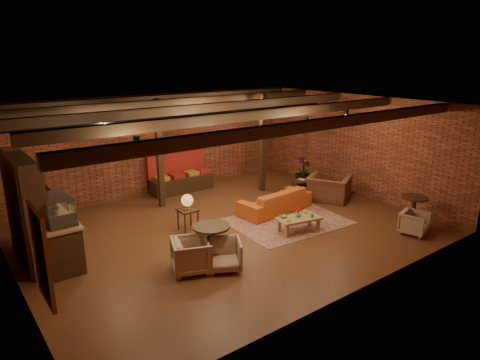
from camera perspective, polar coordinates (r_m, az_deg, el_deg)
floor at (r=11.30m, az=-1.56°, el=-6.47°), size 10.00×10.00×0.00m
ceiling at (r=10.48m, az=-1.70°, el=9.87°), size 10.00×8.00×0.02m
wall_back at (r=14.16m, az=-11.05°, el=4.73°), size 10.00×0.02×3.20m
wall_front at (r=8.01m, az=15.18°, el=-4.61°), size 10.00×0.02×3.20m
wall_left at (r=9.02m, az=-28.61°, el=-3.72°), size 0.02×8.00×3.20m
wall_right at (r=14.18m, az=15.16°, el=4.48°), size 0.02×8.00×3.20m
ceiling_beams at (r=10.50m, az=-1.70°, el=9.22°), size 9.80×6.40×0.22m
ceiling_pipe at (r=11.86m, az=-6.20°, el=8.84°), size 9.60×0.12×0.12m
post_left at (r=12.67m, az=-10.69°, el=3.39°), size 0.16×0.16×3.20m
post_right at (r=13.99m, az=3.03°, el=4.87°), size 0.16×0.16×3.20m
service_counter at (r=10.35m, az=-23.99°, el=-5.40°), size 0.80×2.50×1.60m
plant_counter at (r=10.42m, az=-23.98°, el=-2.80°), size 0.35×0.39×0.30m
shelving_hutch at (r=10.24m, az=-26.54°, el=-3.55°), size 0.52×2.00×2.40m
chalkboard_menu at (r=6.90m, az=-24.97°, el=-9.12°), size 0.08×0.96×1.46m
banquette at (r=14.29m, az=-7.85°, el=0.45°), size 2.10×0.70×1.00m
service_sign at (r=13.51m, az=-7.22°, el=7.59°), size 0.86×0.06×0.30m
ceiling_spotlights at (r=10.53m, az=-1.69°, el=8.03°), size 6.40×4.40×0.28m
rug at (r=11.83m, az=6.37°, el=-5.48°), size 3.18×2.51×0.01m
sofa at (r=12.41m, az=4.66°, el=-2.75°), size 2.33×1.06×0.66m
coffee_table at (r=11.09m, az=7.78°, el=-5.17°), size 1.21×0.77×0.64m
side_table_lamp at (r=11.01m, az=-7.04°, el=-3.08°), size 0.47×0.47×0.97m
round_table_left at (r=9.39m, az=-3.84°, el=-7.64°), size 0.81×0.81×0.85m
armchair_a at (r=9.11m, az=-6.52°, el=-9.74°), size 0.95×0.97×0.79m
armchair_b at (r=9.16m, az=-2.16°, el=-9.72°), size 0.93×0.91×0.72m
armchair_right at (r=13.51m, az=11.81°, el=-0.54°), size 1.27×1.45×1.07m
side_table_book at (r=13.90m, az=7.99°, el=-0.17°), size 0.59×0.59×0.52m
round_table_right at (r=12.19m, az=22.15°, el=-3.28°), size 0.69×0.69×0.81m
armchair_far at (r=11.73m, az=22.22°, el=-5.17°), size 0.76×0.73×0.65m
plant_tall at (r=14.64m, az=8.60°, el=4.96°), size 2.23×2.23×3.06m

